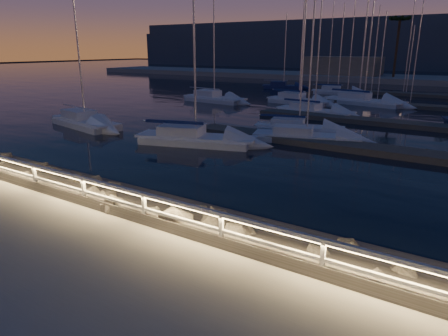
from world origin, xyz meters
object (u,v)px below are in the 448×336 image
Objects in this scene: sailboat_c at (304,136)px; sailboat_i at (298,100)px; sailboat_k at (362,100)px; sailboat_e at (213,98)px; sailboat_g at (313,110)px; sailboat_f at (297,127)px; guard_rail at (191,214)px; sailboat_a at (84,121)px; sailboat_n at (336,91)px; sailboat_b at (193,137)px; sailboat_m at (283,86)px.

sailboat_c is 0.93× the size of sailboat_i.
sailboat_e is at bearing -143.85° from sailboat_k.
sailboat_g is at bearing -91.04° from sailboat_k.
sailboat_f is 8.92m from sailboat_g.
sailboat_a reaches higher than guard_rail.
sailboat_a is (-20.14, 12.04, -0.91)m from guard_rail.
sailboat_f is at bearing 36.34° from sailboat_a.
sailboat_a is at bearing -119.46° from sailboat_n.
sailboat_k is at bearing 30.29° from sailboat_e.
sailboat_n is at bearing 102.71° from guard_rail.
sailboat_b is at bearing -88.70° from sailboat_k.
sailboat_b reaches higher than sailboat_g.
sailboat_c is at bearing 100.61° from guard_rail.
sailboat_a is 1.18× the size of sailboat_f.
sailboat_f reaches higher than sailboat_m.
sailboat_i is at bearing 77.94° from sailboat_b.
sailboat_i is 1.16× the size of sailboat_m.
sailboat_a is 30.11m from sailboat_k.
sailboat_n is (-1.57, 34.95, -0.04)m from sailboat_b.
sailboat_k is at bearing 97.12° from guard_rail.
sailboat_n reaches higher than sailboat_f.
sailboat_i is (-2.02, 22.39, 0.01)m from sailboat_b.
sailboat_m is (-15.37, 11.96, -0.04)m from sailboat_k.
sailboat_i is (-11.02, 34.32, -0.92)m from guard_rail.
sailboat_g is 1.14× the size of sailboat_m.
sailboat_f is at bearing 42.77° from sailboat_b.
sailboat_b is at bearing 127.03° from guard_rail.
sailboat_a is 36.14m from sailboat_n.
sailboat_f reaches higher than guard_rail.
sailboat_g is 25.63m from sailboat_m.
guard_rail is 23.49m from sailboat_a.
sailboat_i is (-6.27, 15.03, 0.06)m from sailboat_f.
sailboat_i is 18.01m from sailboat_m.
sailboat_k is 1.28× the size of sailboat_n.
sailboat_a reaches higher than sailboat_c.
sailboat_n is at bearing 87.53° from sailboat_f.
guard_rail is 3.65× the size of sailboat_c.
sailboat_i is at bearing 97.50° from sailboat_c.
sailboat_g is at bearing -92.78° from sailboat_n.
sailboat_b reaches higher than sailboat_c.
sailboat_f is 0.88× the size of sailboat_g.
sailboat_b is at bearing -77.64° from sailboat_i.
sailboat_k is (2.05, 9.93, 0.05)m from sailboat_g.
sailboat_n is (-7.46, 30.27, 0.01)m from sailboat_c.
sailboat_k is 1.35× the size of sailboat_m.
sailboat_b is 1.06× the size of sailboat_g.
guard_rail is 3.47× the size of sailboat_g.
sailboat_g is at bearing 64.92° from sailboat_b.
sailboat_f is (-4.75, 19.29, -0.98)m from guard_rail.
sailboat_e is at bearing 129.44° from sailboat_f.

